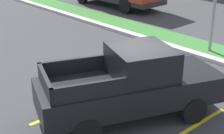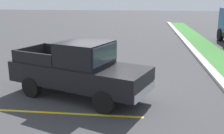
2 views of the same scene
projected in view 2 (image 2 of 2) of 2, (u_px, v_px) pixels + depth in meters
name	position (u px, v px, depth m)	size (l,w,h in m)	color
ground_plane	(101.00, 92.00, 10.51)	(120.00, 120.00, 0.00)	#38383A
parking_line_near	(88.00, 83.00, 11.53)	(0.12, 4.80, 0.01)	yellow
parking_line_far	(69.00, 113.00, 8.56)	(0.12, 4.80, 0.01)	yellow
pickup_truck_main	(80.00, 70.00, 9.76)	(3.66, 5.55, 2.10)	black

